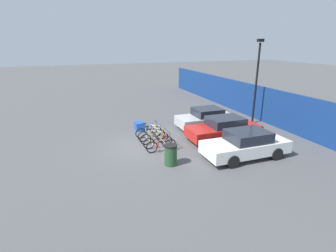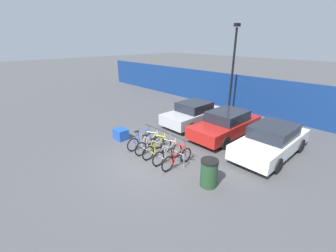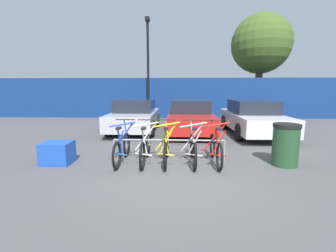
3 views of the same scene
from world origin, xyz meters
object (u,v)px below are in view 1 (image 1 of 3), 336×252
object	(u,v)px
bike_rack	(157,136)
lamp_post	(257,78)
bicycle_yellow	(154,138)
bicycle_white	(152,135)
car_white	(246,144)
bicycle_silver	(158,142)
bicycle_blue	(149,132)
car_red	(224,129)
trash_bin	(171,155)
cargo_crate	(139,126)
car_silver	(206,118)
bicycle_red	(161,145)

from	to	relation	value
bike_rack	lamp_post	size ratio (longest dim) A/B	0.50
bicycle_yellow	bicycle_white	bearing A→B (deg)	-177.20
bicycle_yellow	car_white	size ratio (longest dim) A/B	0.39
bicycle_yellow	bicycle_silver	size ratio (longest dim) A/B	1.00
bicycle_blue	car_white	bearing A→B (deg)	40.34
bicycle_blue	car_red	bearing A→B (deg)	64.78
bike_rack	car_white	distance (m)	4.96
car_white	bicycle_white	bearing A→B (deg)	-135.56
bicycle_yellow	car_red	distance (m)	4.21
bicycle_white	bicycle_yellow	size ratio (longest dim) A/B	1.00
bicycle_silver	lamp_post	xyz separation A→B (m)	(-2.12, 7.97, 2.91)
bike_rack	car_red	distance (m)	4.05
bike_rack	trash_bin	world-z (taller)	trash_bin
bicycle_yellow	bicycle_silver	bearing A→B (deg)	2.80
bicycle_silver	car_red	bearing A→B (deg)	87.97
bicycle_blue	cargo_crate	size ratio (longest dim) A/B	2.44
car_silver	car_white	world-z (taller)	same
bicycle_red	trash_bin	xyz separation A→B (m)	(1.67, -0.09, 0.14)
lamp_post	trash_bin	xyz separation A→B (m)	(4.34, -8.06, -2.76)
bicycle_blue	cargo_crate	xyz separation A→B (m)	(-1.59, -0.19, -0.10)
car_white	cargo_crate	distance (m)	7.31
lamp_post	bike_rack	bearing A→B (deg)	-79.19
bicycle_blue	lamp_post	xyz separation A→B (m)	(-0.31, 7.97, 2.91)
bicycle_white	trash_bin	size ratio (longest dim) A/B	1.66
bicycle_blue	bicycle_red	xyz separation A→B (m)	(2.37, 0.00, 0.00)
car_silver	trash_bin	world-z (taller)	car_silver
trash_bin	cargo_crate	world-z (taller)	trash_bin
bicycle_white	bicycle_silver	xyz separation A→B (m)	(1.21, 0.00, 0.00)
bike_rack	bicycle_red	distance (m)	1.20
trash_bin	bicycle_blue	bearing A→B (deg)	178.74
bicycle_blue	bicycle_yellow	bearing A→B (deg)	-0.03
bicycle_blue	lamp_post	bearing A→B (deg)	92.19
trash_bin	cargo_crate	xyz separation A→B (m)	(-5.62, -0.10, -0.24)
trash_bin	cargo_crate	size ratio (longest dim) A/B	1.47
bike_rack	car_silver	size ratio (longest dim) A/B	0.74
bicycle_red	trash_bin	size ratio (longest dim) A/B	1.66
bicycle_white	bicycle_red	world-z (taller)	same
bike_rack	bicycle_yellow	size ratio (longest dim) A/B	1.70
bike_rack	car_red	world-z (taller)	car_red
bicycle_red	lamp_post	xyz separation A→B (m)	(-2.68, 7.97, 2.91)
car_white	trash_bin	distance (m)	3.95
car_red	bicycle_yellow	bearing A→B (deg)	-101.09
bicycle_silver	trash_bin	size ratio (longest dim) A/B	1.66
car_silver	car_white	xyz separation A→B (m)	(4.94, -0.38, 0.00)
bicycle_blue	bicycle_white	size ratio (longest dim) A/B	1.00
bicycle_white	bicycle_red	size ratio (longest dim) A/B	1.00
car_red	cargo_crate	size ratio (longest dim) A/B	6.29
bicycle_blue	bicycle_red	world-z (taller)	same
car_white	trash_bin	world-z (taller)	car_white
bicycle_blue	car_red	distance (m)	4.57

